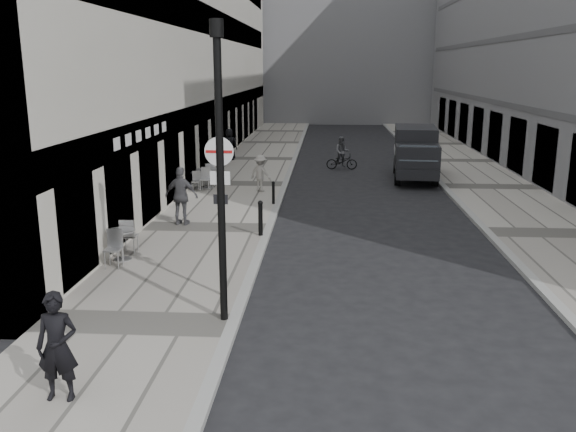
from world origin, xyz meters
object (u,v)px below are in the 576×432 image
walking_man (57,347)px  panel_van (416,150)px  lamppost (220,161)px  cyclist (342,157)px  sign_post (220,193)px

walking_man → panel_van: 22.16m
lamppost → panel_van: (6.21, 17.32, -2.06)m
walking_man → lamppost: (2.03, 3.24, 2.42)m
panel_van → cyclist: bearing=148.6°
lamppost → panel_van: bearing=70.3°
lamppost → cyclist: lamppost is taller
walking_man → cyclist: bearing=74.9°
sign_post → cyclist: size_ratio=2.18×
panel_van → cyclist: size_ratio=3.08×
sign_post → lamppost: 1.65m
sign_post → cyclist: 18.83m
lamppost → panel_van: 18.52m
sign_post → lamppost: (0.26, -1.35, 0.92)m
walking_man → panel_van: panel_van is taller
sign_post → cyclist: bearing=83.5°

